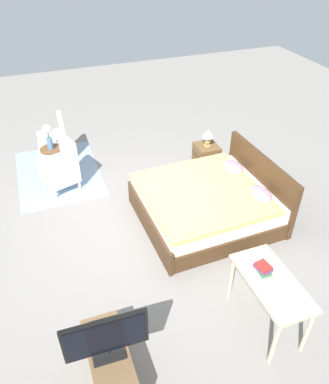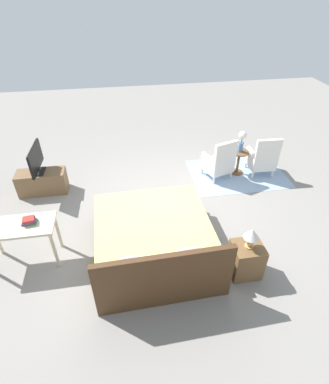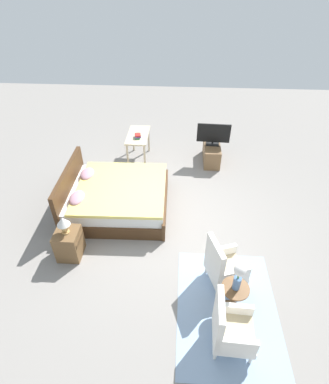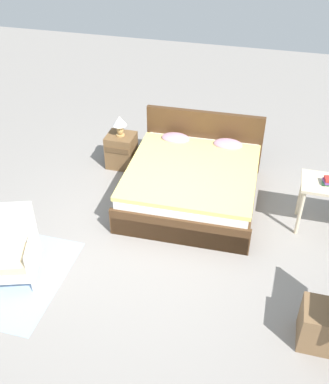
% 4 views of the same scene
% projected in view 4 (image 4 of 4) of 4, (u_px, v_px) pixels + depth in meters
% --- Properties ---
extents(ground_plane, '(16.00, 16.00, 0.00)m').
position_uv_depth(ground_plane, '(157.00, 242.00, 5.89)').
color(ground_plane, gray).
extents(bed, '(1.88, 2.05, 0.96)m').
position_uv_depth(bed, '(193.00, 181.00, 6.49)').
color(bed, '#472D19').
rests_on(bed, ground_plane).
extents(armchair_by_window_right, '(0.69, 0.69, 0.92)m').
position_uv_depth(armchair_by_window_right, '(13.00, 250.00, 5.21)').
color(armchair_by_window_right, white).
rests_on(armchair_by_window_right, floor_rug).
extents(nightstand, '(0.44, 0.41, 0.55)m').
position_uv_depth(nightstand, '(121.00, 150.00, 7.22)').
color(nightstand, brown).
rests_on(nightstand, ground_plane).
extents(table_lamp, '(0.22, 0.22, 0.33)m').
position_uv_depth(table_lamp, '(120.00, 123.00, 6.93)').
color(table_lamp, tan).
rests_on(table_lamp, nightstand).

